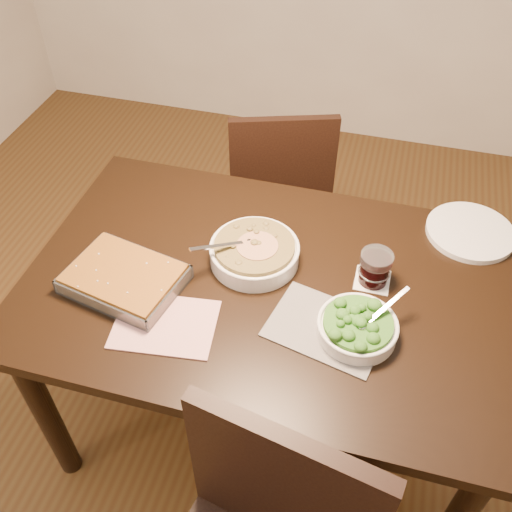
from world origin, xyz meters
TOP-DOWN VIEW (x-y plane):
  - ground at (0.00, 0.00)m, footprint 4.00×4.00m
  - table at (0.00, 0.00)m, footprint 1.40×0.90m
  - magazine_a at (-0.23, -0.22)m, footprint 0.29×0.23m
  - magazine_b at (0.19, -0.12)m, footprint 0.34×0.27m
  - coaster at (0.28, 0.08)m, footprint 0.10×0.10m
  - stew_bowl at (-0.07, 0.07)m, footprint 0.27×0.27m
  - broccoli_bowl at (0.26, -0.12)m, footprint 0.21×0.22m
  - baking_dish at (-0.39, -0.12)m, footprint 0.35×0.29m
  - wine_tumbler at (0.28, 0.08)m, footprint 0.09×0.09m
  - dinner_plate at (0.55, 0.36)m, footprint 0.27×0.27m
  - chair_far at (-0.15, 0.78)m, footprint 0.51×0.51m

SIDE VIEW (x-z plane):
  - ground at x=0.00m, z-range 0.00..0.00m
  - chair_far at x=-0.15m, z-range 0.05..0.92m
  - table at x=0.00m, z-range 0.28..1.03m
  - coaster at x=0.28m, z-range 0.75..0.75m
  - magazine_b at x=0.19m, z-range 0.75..0.76m
  - magazine_a at x=-0.23m, z-range 0.75..0.76m
  - dinner_plate at x=0.55m, z-range 0.75..0.77m
  - baking_dish at x=-0.39m, z-range 0.75..0.81m
  - broccoli_bowl at x=0.26m, z-range 0.74..0.82m
  - stew_bowl at x=-0.07m, z-range 0.74..0.84m
  - wine_tumbler at x=0.28m, z-range 0.76..0.86m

